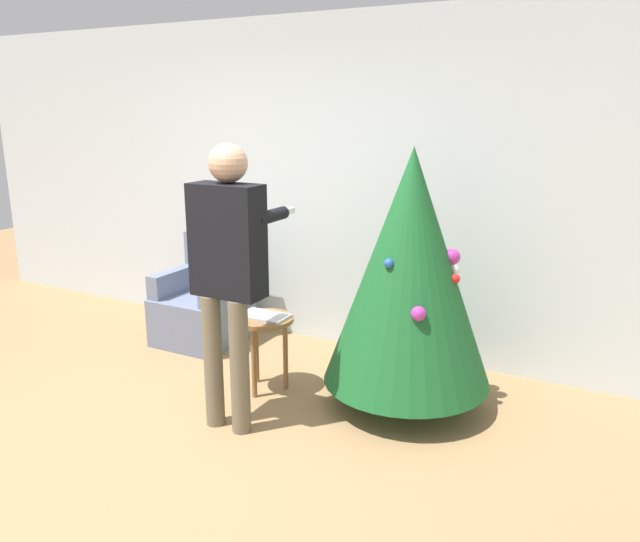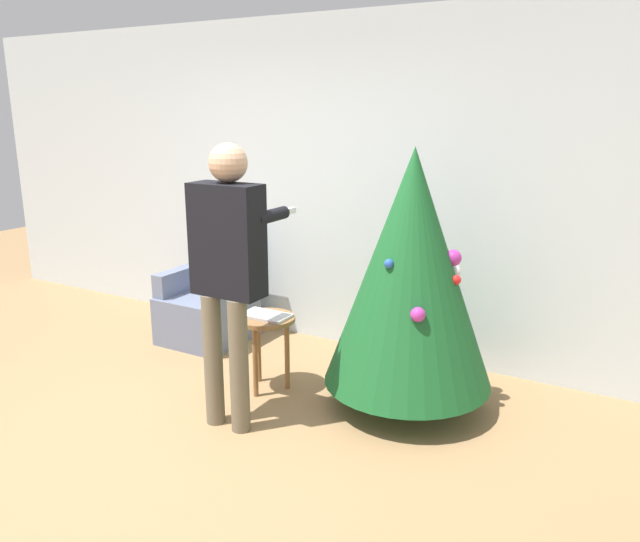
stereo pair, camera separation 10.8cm
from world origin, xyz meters
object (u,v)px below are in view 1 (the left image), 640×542
object	(u,v)px
christmas_tree	(410,269)
armchair	(205,304)
side_stool	(265,330)
person_standing	(228,261)

from	to	relation	value
christmas_tree	armchair	xyz separation A→B (m)	(-1.98, 0.34, -0.64)
christmas_tree	side_stool	bearing A→B (deg)	-165.20
armchair	person_standing	distance (m)	1.74
christmas_tree	armchair	world-z (taller)	christmas_tree
armchair	side_stool	size ratio (longest dim) A/B	1.65
armchair	side_stool	distance (m)	1.18
christmas_tree	armchair	size ratio (longest dim) A/B	1.93
person_standing	side_stool	distance (m)	0.82
side_stool	armchair	bearing A→B (deg)	149.32
armchair	person_standing	world-z (taller)	person_standing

